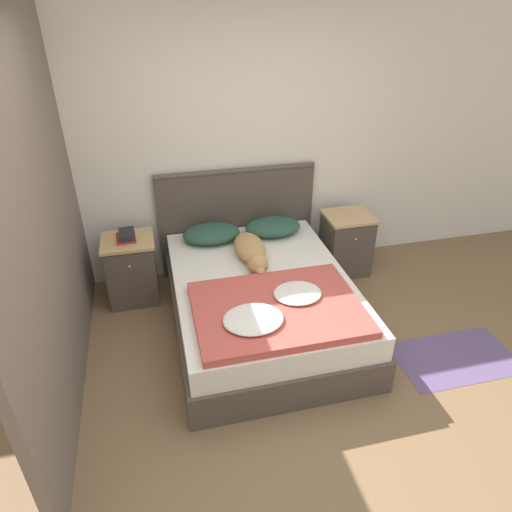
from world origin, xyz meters
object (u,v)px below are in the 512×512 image
Objects in this scene: pillow_right at (273,227)px; book_stack at (127,235)px; nightstand_left at (132,269)px; nightstand_right at (346,243)px; bed at (261,303)px; pillow_left at (211,234)px; dog at (251,251)px.

pillow_right is 2.30× the size of book_stack.
nightstand_left is at bearing -177.81° from pillow_right.
nightstand_left is 1.39m from pillow_right.
nightstand_right is at bearing -0.39° from book_stack.
bed is 0.87m from pillow_left.
nightstand_right reaches higher than bed.
nightstand_left is 1.17× the size of pillow_right.
book_stack is (-1.06, 0.38, 0.09)m from dog.
pillow_left is at bearing 124.53° from dog.
pillow_left reaches higher than nightstand_right.
bed is 3.62× the size of pillow_right.
dog reaches higher than bed.
pillow_left is 2.30× the size of book_stack.
dog is (1.06, -0.37, 0.26)m from nightstand_left.
nightstand_right is 2.16m from book_stack.
nightstand_left is (-1.07, 0.69, 0.07)m from bed.
book_stack reaches higher than pillow_left.
pillow_right is at bearing 2.19° from nightstand_left.
nightstand_left is 1.15m from dog.
nightstand_left reaches higher than bed.
pillow_right is at bearing 176.10° from nightstand_right.
pillow_right is (-0.77, 0.05, 0.25)m from nightstand_right.
pillow_right is at bearing 0.00° from pillow_left.
dog reaches higher than pillow_right.
dog is (-0.01, 0.32, 0.33)m from bed.
book_stack is at bearing -178.42° from pillow_right.
pillow_left is at bearing 2.82° from book_stack.
nightstand_right is 1.17× the size of pillow_right.
dog is (0.29, -0.42, 0.01)m from pillow_left.
bed is 3.09× the size of nightstand_left.
nightstand_left is at bearing 147.09° from bed.
dog is (-0.31, -0.42, 0.01)m from pillow_right.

